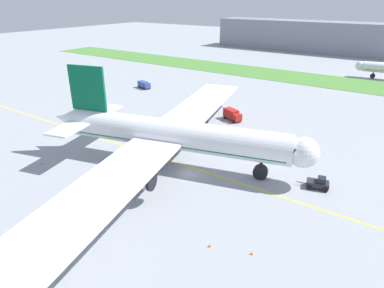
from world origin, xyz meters
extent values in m
plane|color=#9399A0|center=(0.00, 0.00, 0.00)|extent=(600.00, 600.00, 0.00)
cube|color=yellow|center=(0.00, 2.47, 0.00)|extent=(280.00, 0.36, 0.01)
cube|color=#4C8438|center=(0.00, 96.74, 0.05)|extent=(320.00, 24.00, 0.10)
cylinder|color=white|center=(-4.69, 1.76, 6.69)|extent=(46.45, 17.78, 5.94)
cube|color=#055938|center=(-4.69, 1.76, 5.65)|extent=(44.53, 16.83, 0.71)
sphere|color=white|center=(19.35, 8.20, 6.69)|extent=(5.65, 5.65, 5.65)
cone|color=white|center=(-29.73, -4.95, 7.13)|extent=(7.62, 6.57, 5.05)
cube|color=#055938|center=(-23.55, -3.29, 14.42)|extent=(8.24, 2.74, 9.51)
cube|color=white|center=(-25.99, 2.21, 7.58)|extent=(7.40, 10.51, 0.42)
cube|color=white|center=(-22.91, -9.27, 7.58)|extent=(7.40, 10.51, 0.42)
cube|color=white|center=(-13.12, 24.24, 5.94)|extent=(20.71, 43.07, 0.48)
cube|color=white|center=(-0.75, -21.92, 5.94)|extent=(20.71, 43.07, 0.48)
cylinder|color=#B7BABF|center=(-9.33, 15.51, 4.15)|extent=(6.30, 4.62, 3.27)
cylinder|color=black|center=(-6.61, 16.24, 4.15)|extent=(1.36, 3.44, 3.43)
cylinder|color=#B7BABF|center=(-1.84, -12.47, 4.15)|extent=(6.30, 4.62, 3.27)
cylinder|color=black|center=(0.89, -11.73, 4.15)|extent=(1.36, 3.44, 3.43)
cylinder|color=black|center=(12.38, 6.34, 2.56)|extent=(0.62, 0.62, 2.30)
cylinder|color=black|center=(12.38, 6.34, 1.41)|extent=(3.06, 1.96, 2.82)
cylinder|color=black|center=(-9.09, 3.81, 2.56)|extent=(0.62, 0.62, 2.30)
cylinder|color=black|center=(-9.09, 3.81, 1.41)|extent=(3.06, 1.96, 2.82)
cylinder|color=black|center=(-7.47, -2.21, 2.56)|extent=(0.62, 0.62, 2.30)
cylinder|color=black|center=(-7.47, -2.21, 1.41)|extent=(3.06, 1.96, 2.82)
cube|color=black|center=(18.49, 7.97, 7.43)|extent=(3.16, 4.85, 1.07)
sphere|color=black|center=(-22.51, 0.00, 7.22)|extent=(0.42, 0.42, 0.42)
sphere|color=black|center=(-19.66, 0.77, 7.22)|extent=(0.42, 0.42, 0.42)
sphere|color=black|center=(-16.82, 1.53, 7.22)|extent=(0.42, 0.42, 0.42)
sphere|color=black|center=(-13.98, 2.29, 7.22)|extent=(0.42, 0.42, 0.42)
sphere|color=black|center=(-11.13, 3.05, 7.22)|extent=(0.42, 0.42, 0.42)
sphere|color=black|center=(-8.29, 3.81, 7.22)|extent=(0.42, 0.42, 0.42)
sphere|color=black|center=(-5.44, 4.58, 7.22)|extent=(0.42, 0.42, 0.42)
sphere|color=black|center=(-2.60, 5.34, 7.22)|extent=(0.42, 0.42, 0.42)
sphere|color=black|center=(0.25, 6.10, 7.22)|extent=(0.42, 0.42, 0.42)
sphere|color=black|center=(3.09, 6.86, 7.22)|extent=(0.42, 0.42, 0.42)
sphere|color=black|center=(5.94, 7.62, 7.22)|extent=(0.42, 0.42, 0.42)
sphere|color=black|center=(8.78, 8.39, 7.22)|extent=(0.42, 0.42, 0.42)
sphere|color=black|center=(11.63, 9.15, 7.22)|extent=(0.42, 0.42, 0.42)
cube|color=#26262B|center=(22.44, 9.03, 0.91)|extent=(4.30, 3.08, 0.93)
cube|color=black|center=(23.00, 9.18, 1.83)|extent=(1.77, 1.94, 0.90)
cylinder|color=black|center=(19.70, 8.30, 0.60)|extent=(1.77, 0.58, 0.12)
cylinder|color=black|center=(21.41, 7.64, 0.45)|extent=(0.96, 0.57, 0.90)
cylinder|color=black|center=(20.85, 9.72, 0.45)|extent=(0.96, 0.57, 0.90)
cylinder|color=black|center=(24.03, 8.35, 0.45)|extent=(0.96, 0.57, 0.90)
cylinder|color=black|center=(23.47, 10.42, 0.45)|extent=(0.96, 0.57, 0.90)
cylinder|color=black|center=(-9.77, 3.90, 0.42)|extent=(0.12, 0.12, 0.85)
cylinder|color=orange|center=(-9.88, 3.99, 1.12)|extent=(0.10, 0.10, 0.54)
cylinder|color=black|center=(-9.61, 3.77, 0.42)|extent=(0.12, 0.12, 0.85)
cylinder|color=orange|center=(-9.50, 3.68, 1.12)|extent=(0.10, 0.10, 0.54)
cube|color=orange|center=(-9.69, 3.84, 1.15)|extent=(0.50, 0.48, 0.60)
sphere|color=#8C6647|center=(-9.69, 3.84, 1.58)|extent=(0.23, 0.23, 0.23)
cylinder|color=black|center=(-4.98, -24.43, 0.40)|extent=(0.12, 0.12, 0.80)
cylinder|color=#BFE519|center=(-4.97, -24.29, 1.06)|extent=(0.09, 0.09, 0.51)
cylinder|color=black|center=(-5.00, -24.62, 0.40)|extent=(0.12, 0.12, 0.80)
cylinder|color=#BFE519|center=(-5.01, -24.76, 1.06)|extent=(0.09, 0.09, 0.51)
cube|color=#BFE519|center=(-4.99, -24.53, 1.09)|extent=(0.27, 0.44, 0.57)
sphere|color=tan|center=(-4.99, -24.53, 1.49)|extent=(0.22, 0.22, 0.22)
cube|color=#F2590C|center=(14.77, -15.63, 0.01)|extent=(0.36, 0.36, 0.03)
cone|color=#F2590C|center=(14.77, -15.63, 0.31)|extent=(0.28, 0.28, 0.55)
cylinder|color=white|center=(14.77, -15.63, 0.33)|extent=(0.17, 0.17, 0.06)
cube|color=#F2590C|center=(-27.48, -14.17, 0.01)|extent=(0.36, 0.36, 0.03)
cone|color=#F2590C|center=(-27.48, -14.17, 0.31)|extent=(0.28, 0.28, 0.55)
cylinder|color=white|center=(-27.48, -14.17, 0.33)|extent=(0.17, 0.17, 0.06)
cube|color=#F2590C|center=(20.29, -13.65, 0.01)|extent=(0.36, 0.36, 0.03)
cone|color=#F2590C|center=(20.29, -13.65, 0.31)|extent=(0.28, 0.28, 0.55)
cylinder|color=white|center=(20.29, -13.65, 0.33)|extent=(0.17, 0.17, 0.06)
cube|color=#33478C|center=(-53.58, 45.71, 1.45)|extent=(4.84, 3.50, 2.01)
cube|color=#33478C|center=(-50.93, 44.91, 1.37)|extent=(2.27, 2.65, 1.85)
cube|color=#263347|center=(-50.17, 44.68, 1.74)|extent=(0.64, 1.91, 0.81)
cylinder|color=black|center=(-50.59, 46.03, 0.45)|extent=(0.95, 0.55, 0.90)
cylinder|color=black|center=(-51.26, 43.78, 0.45)|extent=(0.95, 0.55, 0.90)
cylinder|color=black|center=(-54.29, 47.15, 0.45)|extent=(0.95, 0.55, 0.90)
cylinder|color=black|center=(-54.96, 44.89, 0.45)|extent=(0.95, 0.55, 0.90)
cube|color=#B21E19|center=(-8.74, 33.04, 1.73)|extent=(5.05, 4.00, 2.56)
cube|color=#B21E19|center=(-6.14, 31.85, 1.41)|extent=(2.52, 2.78, 1.92)
cube|color=#263347|center=(-5.41, 31.52, 1.79)|extent=(0.89, 1.83, 0.84)
cylinder|color=black|center=(-5.65, 32.93, 0.45)|extent=(0.94, 0.65, 0.90)
cylinder|color=black|center=(-6.63, 30.78, 0.45)|extent=(0.94, 0.65, 0.90)
cylinder|color=black|center=(-9.27, 34.58, 0.45)|extent=(0.94, 0.65, 0.90)
cylinder|color=black|center=(-10.25, 32.43, 0.45)|extent=(0.94, 0.65, 0.90)
sphere|color=white|center=(9.75, 112.97, 4.75)|extent=(4.01, 4.01, 4.01)
cylinder|color=black|center=(15.17, 113.51, 1.82)|extent=(0.44, 0.44, 1.64)
cylinder|color=black|center=(15.17, 113.51, 1.00)|extent=(2.09, 1.10, 2.01)
cube|color=gray|center=(-35.17, 174.98, 9.00)|extent=(110.65, 20.00, 18.00)
camera|label=1|loc=(34.41, -48.13, 32.27)|focal=31.86mm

